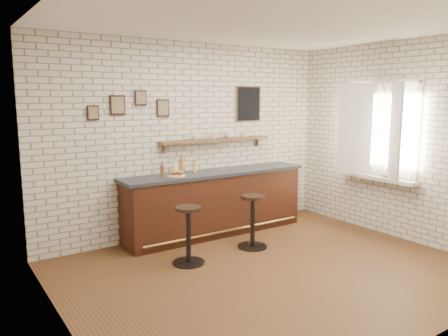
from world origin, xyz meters
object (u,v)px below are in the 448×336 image
at_px(condiment_bottle_yellow, 195,167).
at_px(shelf_cup_d, 244,134).
at_px(bar_stool_right, 253,220).
at_px(shelf_cup_a, 196,137).
at_px(ciabatta_sandwich, 177,173).
at_px(shelf_cup_c, 230,135).
at_px(bitters_bottle_amber, 181,166).
at_px(bitters_bottle_brown, 162,170).
at_px(book_upper, 387,176).
at_px(bar_counter, 216,202).
at_px(bitters_bottle_white, 175,168).
at_px(sandwich_plate, 176,176).
at_px(shelf_cup_b, 214,136).
at_px(bar_stool_left, 188,233).
at_px(book_lower, 389,178).

xyz_separation_m(condiment_bottle_yellow, shelf_cup_d, (1.01, 0.08, 0.46)).
distance_m(bar_stool_right, shelf_cup_a, 1.58).
bearing_deg(ciabatta_sandwich, shelf_cup_c, 11.65).
bearing_deg(ciabatta_sandwich, bitters_bottle_amber, 44.37).
bearing_deg(bitters_bottle_brown, condiment_bottle_yellow, -0.00).
bearing_deg(shelf_cup_c, book_upper, -150.29).
height_order(bitters_bottle_amber, shelf_cup_a, shelf_cup_a).
height_order(bar_counter, bar_stool_right, bar_counter).
bearing_deg(condiment_bottle_yellow, bar_counter, -21.92).
height_order(bitters_bottle_white, bar_stool_right, bitters_bottle_white).
distance_m(sandwich_plate, bar_stool_right, 1.29).
bearing_deg(ciabatta_sandwich, shelf_cup_d, 9.19).
height_order(bitters_bottle_amber, shelf_cup_b, shelf_cup_b).
xyz_separation_m(shelf_cup_a, book_upper, (2.36, -1.80, -0.59)).
bearing_deg(shelf_cup_a, bitters_bottle_white, 157.36).
height_order(bitters_bottle_brown, bar_stool_right, bitters_bottle_brown).
distance_m(bar_counter, book_upper, 2.69).
relative_size(ciabatta_sandwich, bitters_bottle_white, 0.86).
relative_size(bar_counter, ciabatta_sandwich, 15.81).
bearing_deg(bar_stool_left, bar_counter, 41.62).
xyz_separation_m(shelf_cup_c, book_lower, (1.72, -1.83, -0.61)).
height_order(condiment_bottle_yellow, shelf_cup_d, shelf_cup_d).
distance_m(condiment_bottle_yellow, book_upper, 2.98).
bearing_deg(shelf_cup_c, shelf_cup_a, 75.97).
relative_size(bar_counter, book_lower, 14.02).
relative_size(bitters_bottle_white, shelf_cup_b, 2.15).
bearing_deg(bitters_bottle_white, bar_stool_left, -109.36).
distance_m(bar_counter, bar_stool_left, 1.34).
bearing_deg(bitters_bottle_brown, shelf_cup_d, 2.83).
relative_size(shelf_cup_b, shelf_cup_d, 1.11).
xyz_separation_m(shelf_cup_c, shelf_cup_d, (0.30, 0.00, -0.01)).
relative_size(ciabatta_sandwich, shelf_cup_a, 1.61).
xyz_separation_m(shelf_cup_d, book_lower, (1.42, -1.83, -0.60)).
distance_m(shelf_cup_a, shelf_cup_c, 0.64).
xyz_separation_m(ciabatta_sandwich, book_lower, (2.82, -1.61, -0.11)).
height_order(sandwich_plate, bitters_bottle_white, bitters_bottle_white).
xyz_separation_m(bitters_bottle_brown, bitters_bottle_amber, (0.32, -0.00, 0.03)).
xyz_separation_m(bar_counter, shelf_cup_a, (-0.23, 0.20, 1.04)).
bearing_deg(shelf_cup_c, book_lower, -150.90).
xyz_separation_m(bitters_bottle_white, book_upper, (2.77, -1.72, -0.14)).
xyz_separation_m(bar_counter, condiment_bottle_yellow, (-0.31, 0.12, 0.58)).
distance_m(ciabatta_sandwich, condiment_bottle_yellow, 0.42).
bearing_deg(bitters_bottle_brown, shelf_cup_c, 3.50).
bearing_deg(book_lower, bitters_bottle_amber, 135.69).
bearing_deg(book_lower, bar_counter, 131.47).
relative_size(bitters_bottle_white, shelf_cup_d, 2.38).
bearing_deg(bar_counter, condiment_bottle_yellow, 158.08).
height_order(bitters_bottle_amber, book_upper, bitters_bottle_amber).
relative_size(bar_counter, book_upper, 13.60).
height_order(bar_stool_left, book_lower, book_lower).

